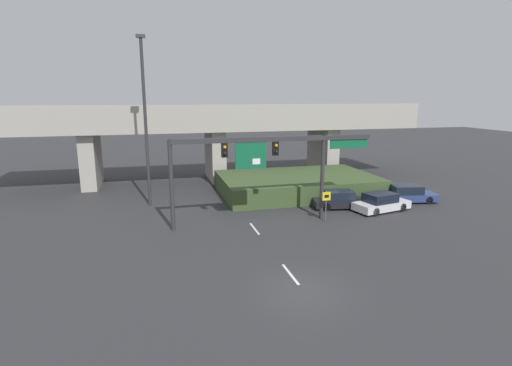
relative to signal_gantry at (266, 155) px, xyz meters
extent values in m
plane|color=#2D2D30|center=(-1.11, -9.89, -4.78)|extent=(160.00, 160.00, 0.00)
cube|color=silver|center=(-1.11, -8.27, -4.78)|extent=(0.14, 2.40, 0.01)
cube|color=silver|center=(-1.11, -1.09, -4.78)|extent=(0.14, 2.40, 0.01)
cube|color=silver|center=(-1.11, 6.10, -4.78)|extent=(0.14, 2.40, 0.01)
cube|color=silver|center=(-1.11, 13.28, -4.78)|extent=(0.14, 2.40, 0.01)
cylinder|color=#2D2D30|center=(-6.37, 0.02, -1.79)|extent=(0.28, 0.28, 5.99)
cylinder|color=#2D2D30|center=(4.14, 0.02, -1.79)|extent=(0.28, 0.28, 5.99)
cube|color=#2D2D30|center=(0.62, 0.02, 1.05)|extent=(13.99, 0.32, 0.32)
cube|color=black|center=(-2.87, 0.02, 0.41)|extent=(0.40, 0.28, 0.95)
sphere|color=orange|center=(-2.87, -0.16, 0.63)|extent=(0.22, 0.22, 0.22)
sphere|color=black|center=(-2.87, -0.16, 0.20)|extent=(0.22, 0.22, 0.22)
cube|color=black|center=(0.64, 0.02, 0.41)|extent=(0.40, 0.28, 0.95)
sphere|color=orange|center=(0.64, -0.16, 0.63)|extent=(0.22, 0.22, 0.22)
sphere|color=black|center=(0.64, -0.16, 0.20)|extent=(0.22, 0.22, 0.22)
cube|color=#115B38|center=(-1.11, -0.08, 0.00)|extent=(2.12, 0.08, 1.78)
cube|color=white|center=(-0.74, -0.13, -0.40)|extent=(0.53, 0.03, 0.39)
cube|color=#115B38|center=(6.05, -0.04, 0.57)|extent=(2.87, 0.07, 0.64)
cylinder|color=#4C4C4C|center=(4.14, -0.79, -3.69)|extent=(0.08, 0.08, 2.19)
cube|color=yellow|center=(4.14, -0.83, -2.94)|extent=(0.60, 0.03, 0.60)
cube|color=black|center=(4.14, -0.85, -2.94)|extent=(0.33, 0.01, 0.21)
cylinder|color=#2D2D30|center=(-7.84, 6.68, 1.66)|extent=(0.24, 0.24, 12.89)
cube|color=#333333|center=(-7.84, 6.68, 8.23)|extent=(0.70, 0.36, 0.24)
cube|color=#A39E93|center=(-1.11, 15.62, 1.34)|extent=(42.95, 7.22, 1.71)
cube|color=#A39E93|center=(-1.11, 12.21, 2.64)|extent=(42.95, 0.40, 0.90)
cube|color=#A39E93|center=(-13.28, 15.62, -2.15)|extent=(1.40, 5.77, 5.26)
cube|color=#A39E93|center=(-1.11, 15.62, -2.15)|extent=(1.40, 5.77, 5.26)
cube|color=#A39E93|center=(11.06, 15.62, -2.15)|extent=(1.40, 5.77, 5.26)
cube|color=#384C28|center=(5.11, 7.61, -3.96)|extent=(13.72, 8.90, 1.64)
cube|color=black|center=(6.72, 2.12, -4.34)|extent=(4.53, 2.50, 0.56)
cube|color=black|center=(6.55, 2.15, -3.72)|extent=(2.47, 1.97, 0.67)
cylinder|color=black|center=(8.17, 2.66, -4.46)|extent=(0.67, 0.33, 0.64)
cylinder|color=black|center=(7.90, 1.12, -4.46)|extent=(0.67, 0.33, 0.64)
cylinder|color=black|center=(5.55, 3.12, -4.46)|extent=(0.67, 0.33, 0.64)
cylinder|color=black|center=(5.28, 1.58, -4.46)|extent=(0.67, 0.33, 0.64)
cube|color=silver|center=(9.38, 0.54, -4.33)|extent=(4.70, 2.77, 0.58)
cube|color=black|center=(9.21, 0.50, -3.69)|extent=(2.60, 2.13, 0.69)
cylinder|color=black|center=(10.54, 1.64, -4.46)|extent=(0.67, 0.35, 0.64)
cylinder|color=black|center=(10.89, 0.04, -4.46)|extent=(0.67, 0.35, 0.64)
cylinder|color=black|center=(7.87, 1.04, -4.46)|extent=(0.67, 0.35, 0.64)
cylinder|color=black|center=(8.23, -0.55, -4.46)|extent=(0.67, 0.35, 0.64)
cube|color=navy|center=(13.01, 2.38, -4.33)|extent=(4.82, 2.65, 0.58)
cube|color=black|center=(12.83, 2.41, -3.70)|extent=(2.63, 2.06, 0.68)
cylinder|color=black|center=(14.55, 2.91, -4.46)|extent=(0.67, 0.34, 0.64)
cylinder|color=black|center=(14.25, 1.32, -4.46)|extent=(0.67, 0.34, 0.64)
cylinder|color=black|center=(11.77, 3.43, -4.46)|extent=(0.67, 0.34, 0.64)
cylinder|color=black|center=(11.47, 1.85, -4.46)|extent=(0.67, 0.34, 0.64)
camera|label=1|loc=(-7.41, -25.65, 3.90)|focal=28.00mm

